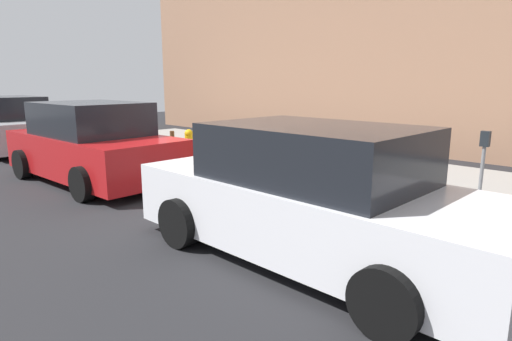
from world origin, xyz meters
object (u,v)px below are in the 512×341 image
(fire_hydrant, at_px, (189,145))
(parked_car_white_0, at_px, (313,198))
(suitcase_olive_4, at_px, (298,169))
(suitcase_black_1, at_px, (369,184))
(parking_meter, at_px, (483,162))
(suitcase_teal_7, at_px, (243,155))
(bollard_post, at_px, (173,145))
(suitcase_black_8, at_px, (231,156))
(suitcase_maroon_5, at_px, (279,160))
(suitcase_silver_9, at_px, (215,152))
(suitcase_teal_0, at_px, (396,189))
(parked_car_red_1, at_px, (93,145))
(suitcase_navy_6, at_px, (259,163))
(parked_car_silver_2, at_px, (9,126))
(suitcase_red_3, at_px, (321,171))
(suitcase_silver_2, at_px, (341,177))

(fire_hydrant, height_order, parked_car_white_0, parked_car_white_0)
(suitcase_olive_4, distance_m, fire_hydrant, 3.50)
(suitcase_black_1, bearing_deg, parking_meter, -169.39)
(parking_meter, bearing_deg, suitcase_black_1, 10.61)
(suitcase_teal_7, bearing_deg, bollard_post, 3.54)
(bollard_post, bearing_deg, suitcase_black_8, -174.24)
(suitcase_maroon_5, height_order, suitcase_silver_9, suitcase_maroon_5)
(bollard_post, distance_m, parking_meter, 7.24)
(suitcase_teal_7, relative_size, parked_car_white_0, 0.22)
(suitcase_teal_0, xyz_separation_m, parked_car_red_1, (5.70, 2.36, 0.37))
(suitcase_navy_6, bearing_deg, suitcase_black_8, -3.60)
(bollard_post, distance_m, parked_car_silver_2, 5.82)
(suitcase_black_1, xyz_separation_m, suitcase_red_3, (1.06, -0.10, 0.06))
(suitcase_navy_6, distance_m, parked_car_red_1, 3.54)
(parked_car_white_0, bearing_deg, suitcase_red_3, -55.55)
(suitcase_navy_6, bearing_deg, suitcase_black_1, 178.99)
(parked_car_white_0, distance_m, parked_car_red_1, 5.84)
(suitcase_silver_2, height_order, suitcase_silver_9, suitcase_silver_9)
(suitcase_red_3, bearing_deg, suitcase_silver_2, 166.46)
(suitcase_black_8, bearing_deg, bollard_post, 5.76)
(suitcase_black_1, bearing_deg, suitcase_maroon_5, -3.17)
(suitcase_black_1, bearing_deg, suitcase_teal_7, -1.04)
(parked_car_red_1, bearing_deg, suitcase_red_3, -149.58)
(suitcase_teal_0, bearing_deg, parked_car_silver_2, 11.67)
(suitcase_navy_6, xyz_separation_m, suitcase_black_8, (0.95, -0.06, 0.01))
(bollard_post, bearing_deg, suitcase_maroon_5, -176.45)
(parking_meter, relative_size, parked_car_silver_2, 0.29)
(suitcase_navy_6, xyz_separation_m, suitcase_teal_7, (0.49, -0.01, 0.10))
(suitcase_teal_0, bearing_deg, parked_car_red_1, 22.48)
(suitcase_teal_0, relative_size, bollard_post, 1.09)
(parked_car_white_0, distance_m, parked_car_silver_2, 11.56)
(suitcase_black_8, height_order, fire_hydrant, fire_hydrant)
(parking_meter, xyz_separation_m, parked_car_white_0, (1.00, 2.65, -0.21))
(suitcase_silver_2, relative_size, suitcase_red_3, 0.86)
(fire_hydrant, xyz_separation_m, bollard_post, (0.50, 0.15, -0.05))
(suitcase_navy_6, relative_size, fire_hydrant, 1.07)
(parking_meter, bearing_deg, suitcase_silver_2, 8.67)
(suitcase_olive_4, height_order, suitcase_teal_7, suitcase_teal_7)
(suitcase_teal_7, distance_m, parking_meter, 4.77)
(suitcase_olive_4, bearing_deg, suitcase_black_1, 177.69)
(suitcase_red_3, xyz_separation_m, suitcase_teal_7, (2.06, 0.04, 0.04))
(parked_car_white_0, bearing_deg, suitcase_teal_0, -86.50)
(suitcase_teal_0, xyz_separation_m, parked_car_silver_2, (11.42, 2.36, 0.36))
(suitcase_silver_9, xyz_separation_m, fire_hydrant, (1.00, 0.01, 0.07))
(suitcase_black_1, distance_m, parked_car_red_1, 5.74)
(suitcase_maroon_5, height_order, fire_hydrant, suitcase_maroon_5)
(suitcase_silver_2, height_order, parked_car_white_0, parked_car_white_0)
(suitcase_teal_0, bearing_deg, suitcase_olive_4, -1.40)
(suitcase_olive_4, height_order, parking_meter, parking_meter)
(suitcase_silver_9, bearing_deg, fire_hydrant, 0.34)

